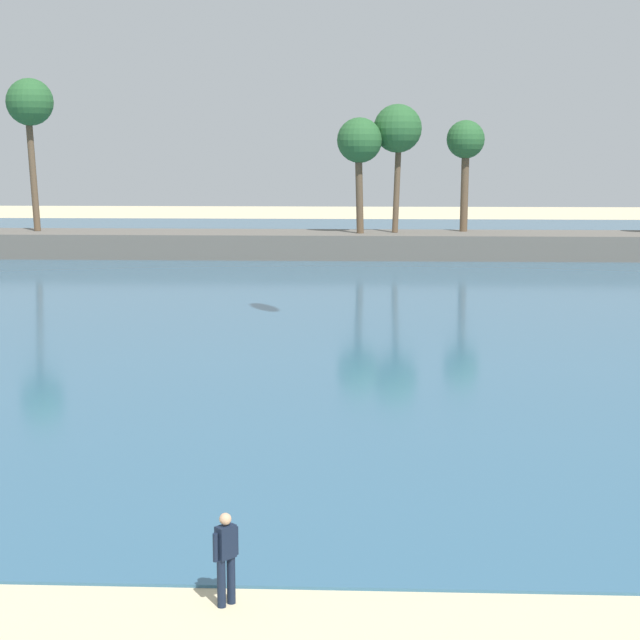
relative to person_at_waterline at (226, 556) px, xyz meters
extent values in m
cube|color=#33607F|center=(0.33, 49.50, -0.86)|extent=(220.00, 97.62, 0.06)
cube|color=#605B54|center=(0.33, 58.31, 0.01)|extent=(83.67, 6.00, 1.80)
cylinder|color=brown|center=(4.50, 58.52, 4.56)|extent=(0.66, 0.80, 7.32)
sphere|color=#285B2D|center=(4.50, 58.52, 8.21)|extent=(3.39, 3.39, 3.39)
cylinder|color=brown|center=(9.36, 59.54, 4.18)|extent=(0.59, 0.62, 6.56)
sphere|color=#285B2D|center=(9.36, 59.54, 7.46)|extent=(2.71, 2.71, 2.71)
cylinder|color=brown|center=(1.83, 57.47, 4.14)|extent=(0.68, 0.72, 6.50)
sphere|color=#285B2D|center=(1.83, 57.47, 7.38)|extent=(3.14, 3.14, 3.14)
cylinder|color=brown|center=(-21.71, 58.82, 5.50)|extent=(0.92, 0.76, 9.20)
sphere|color=#285B2D|center=(-21.71, 58.82, 10.09)|extent=(3.35, 3.35, 3.35)
cylinder|color=#141E33|center=(0.07, 0.08, -0.46)|extent=(0.15, 0.15, 0.86)
cylinder|color=#141E33|center=(-0.07, -0.08, -0.46)|extent=(0.15, 0.15, 0.86)
cube|color=#141E33|center=(0.00, 0.00, 0.26)|extent=(0.38, 0.39, 0.58)
sphere|color=tan|center=(0.00, 0.00, 0.67)|extent=(0.21, 0.21, 0.21)
cylinder|color=#141E33|center=(0.15, 0.17, 0.22)|extent=(0.09, 0.09, 0.50)
cylinder|color=#141E33|center=(-0.15, -0.17, 0.22)|extent=(0.09, 0.09, 0.50)
camera|label=1|loc=(2.39, -17.26, 6.96)|focal=59.58mm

